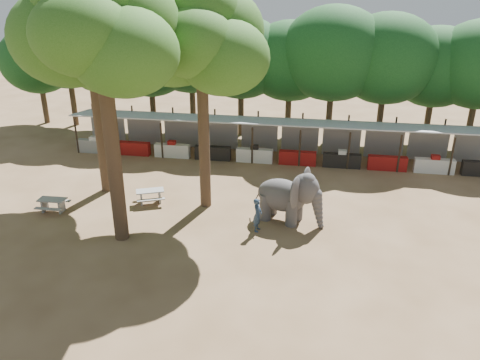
% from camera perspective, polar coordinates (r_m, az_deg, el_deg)
% --- Properties ---
extents(ground, '(100.00, 100.00, 0.00)m').
position_cam_1_polar(ground, '(19.20, 0.41, -11.46)').
color(ground, brown).
rests_on(ground, ground).
extents(vendor_stalls, '(28.00, 2.99, 2.80)m').
position_cam_1_polar(vendor_stalls, '(31.14, 4.60, 4.70)').
color(vendor_stalls, '#9FA1A6').
rests_on(vendor_stalls, ground).
extents(yard_tree_left, '(7.10, 6.90, 11.02)m').
position_cam_1_polar(yard_tree_left, '(25.81, -17.94, 15.94)').
color(yard_tree_left, '#332316').
rests_on(yard_tree_left, ground).
extents(yard_tree_center, '(7.10, 6.90, 12.04)m').
position_cam_1_polar(yard_tree_center, '(19.93, -16.92, 17.26)').
color(yard_tree_center, '#332316').
rests_on(yard_tree_center, ground).
extents(yard_tree_back, '(7.10, 6.90, 11.36)m').
position_cam_1_polar(yard_tree_back, '(22.70, -5.02, 16.97)').
color(yard_tree_back, '#332316').
rests_on(yard_tree_back, ground).
extents(backdrop_trees, '(46.46, 5.95, 8.33)m').
position_cam_1_polar(backdrop_trees, '(35.16, 5.67, 14.01)').
color(backdrop_trees, '#332316').
rests_on(backdrop_trees, ground).
extents(elephant, '(3.61, 2.66, 2.68)m').
position_cam_1_polar(elephant, '(22.74, 6.08, -1.95)').
color(elephant, '#3B3939').
rests_on(elephant, ground).
extents(handler, '(0.46, 0.64, 1.65)m').
position_cam_1_polar(handler, '(21.96, 2.14, -4.27)').
color(handler, '#26384C').
rests_on(handler, ground).
extents(picnic_table_near, '(1.44, 1.31, 0.70)m').
position_cam_1_polar(picnic_table_near, '(25.77, -21.87, -2.65)').
color(picnic_table_near, gray).
rests_on(picnic_table_near, ground).
extents(picnic_table_far, '(1.84, 1.76, 0.72)m').
position_cam_1_polar(picnic_table_far, '(25.32, -10.89, -1.75)').
color(picnic_table_far, gray).
rests_on(picnic_table_far, ground).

